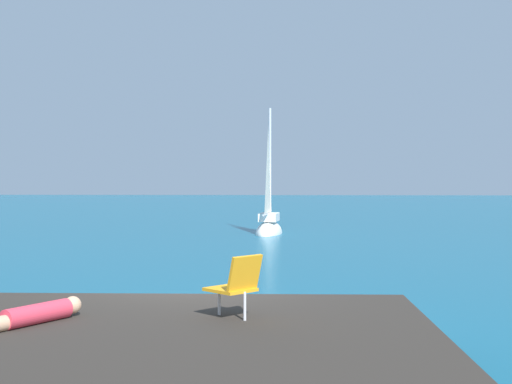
# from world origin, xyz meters

# --- Properties ---
(ground_plane) EXTENTS (160.00, 160.00, 0.00)m
(ground_plane) POSITION_xyz_m (0.00, 0.00, 0.00)
(ground_plane) COLOR #0F5675
(shore_ledge) EXTENTS (7.04, 4.76, 0.75)m
(shore_ledge) POSITION_xyz_m (-0.25, -3.41, 0.37)
(shore_ledge) COLOR #2D2823
(shore_ledge) RESTS_ON ground
(boulder_seaward) EXTENTS (1.62, 1.67, 0.85)m
(boulder_seaward) POSITION_xyz_m (-1.86, -1.00, 0.00)
(boulder_seaward) COLOR #2A2C24
(boulder_seaward) RESTS_ON ground
(boulder_inland) EXTENTS (1.39, 1.66, 0.89)m
(boulder_inland) POSITION_xyz_m (-0.70, -0.66, 0.00)
(boulder_inland) COLOR #30281E
(boulder_inland) RESTS_ON ground
(sailboat_near) EXTENTS (1.44, 3.30, 6.01)m
(sailboat_near) POSITION_xyz_m (0.74, 18.92, 0.33)
(sailboat_near) COLOR white
(sailboat_near) RESTS_ON ground
(person_sunbather) EXTENTS (1.03, 1.57, 0.25)m
(person_sunbather) POSITION_xyz_m (-1.56, -3.39, 0.86)
(person_sunbather) COLOR #DB384C
(person_sunbather) RESTS_ON shore_ledge
(beach_chair) EXTENTS (0.76, 0.76, 0.80)m
(beach_chair) POSITION_xyz_m (0.86, -2.88, 1.19)
(beach_chair) COLOR orange
(beach_chair) RESTS_ON shore_ledge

